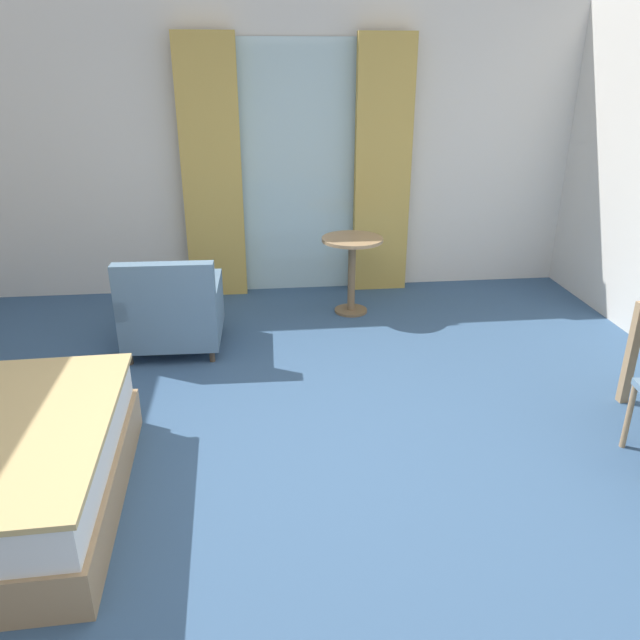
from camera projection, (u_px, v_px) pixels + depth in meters
ground at (293, 473)px, 3.68m from camera, size 6.82×6.99×0.10m
wall_back at (268, 153)px, 6.09m from camera, size 6.42×0.12×2.77m
balcony_glass_door at (298, 171)px, 6.11m from camera, size 1.23×0.02×2.44m
curtain_panel_left at (212, 172)px, 5.93m from camera, size 0.57×0.10×2.49m
curtain_panel_right at (383, 169)px, 6.10m from camera, size 0.55×0.10×2.49m
armchair_by_window at (173, 312)px, 5.05m from camera, size 0.78×0.80×0.83m
round_cafe_table at (352, 259)px, 5.74m from camera, size 0.57×0.57×0.73m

